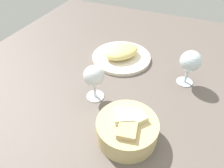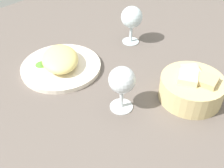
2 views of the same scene
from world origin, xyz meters
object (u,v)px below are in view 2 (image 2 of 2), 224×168
(wine_glass_near, at_px, (122,82))
(plate, at_px, (61,67))
(bread_basket, at_px, (192,88))
(wine_glass_far, at_px, (132,19))

(wine_glass_near, bearing_deg, plate, -179.82)
(wine_glass_near, bearing_deg, bread_basket, 54.32)
(bread_basket, xyz_separation_m, wine_glass_far, (-0.30, 0.11, 0.05))
(wine_glass_near, bearing_deg, wine_glass_far, 126.11)
(plate, distance_m, wine_glass_near, 0.26)
(plate, bearing_deg, wine_glass_near, 0.18)
(plate, height_order, bread_basket, bread_basket)
(wine_glass_far, bearing_deg, wine_glass_near, -53.89)
(bread_basket, bearing_deg, wine_glass_far, 159.51)
(bread_basket, bearing_deg, wine_glass_near, -125.68)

